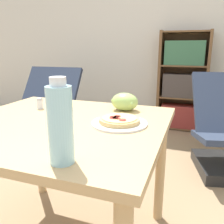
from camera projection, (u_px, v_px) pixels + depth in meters
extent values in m
cube|color=silver|center=(156.00, 34.00, 3.36)|extent=(8.00, 0.05, 2.60)
cube|color=tan|center=(60.00, 125.00, 1.19)|extent=(1.04, 0.94, 0.03)
cylinder|color=tan|center=(39.00, 149.00, 1.81)|extent=(0.06, 0.06, 0.72)
cylinder|color=tan|center=(160.00, 169.00, 1.51)|extent=(0.06, 0.06, 0.72)
cylinder|color=white|center=(119.00, 123.00, 1.14)|extent=(0.27, 0.27, 0.01)
cylinder|color=#DBB26B|center=(119.00, 120.00, 1.14)|extent=(0.20, 0.20, 0.02)
cylinder|color=#EACC7A|center=(119.00, 118.00, 1.13)|extent=(0.17, 0.17, 0.00)
cylinder|color=#A83328|center=(113.00, 118.00, 1.12)|extent=(0.03, 0.03, 0.00)
cylinder|color=#A83328|center=(118.00, 118.00, 1.11)|extent=(0.02, 0.02, 0.00)
cylinder|color=#A83328|center=(115.00, 118.00, 1.11)|extent=(0.03, 0.03, 0.00)
cylinder|color=#A83328|center=(113.00, 117.00, 1.14)|extent=(0.03, 0.03, 0.00)
cylinder|color=#A83328|center=(117.00, 117.00, 1.14)|extent=(0.02, 0.02, 0.00)
cylinder|color=#A83328|center=(117.00, 116.00, 1.15)|extent=(0.03, 0.03, 0.00)
cylinder|color=#A83328|center=(123.00, 120.00, 1.09)|extent=(0.03, 0.03, 0.00)
ellipsoid|color=#A8CC66|center=(125.00, 102.00, 1.38)|extent=(0.16, 0.12, 0.10)
sphere|color=#A8CC66|center=(130.00, 103.00, 1.35)|extent=(0.02, 0.02, 0.02)
sphere|color=#A8CC66|center=(130.00, 103.00, 1.39)|extent=(0.02, 0.02, 0.02)
sphere|color=#A8CC66|center=(133.00, 103.00, 1.38)|extent=(0.03, 0.03, 0.03)
sphere|color=#A8CC66|center=(127.00, 104.00, 1.39)|extent=(0.03, 0.03, 0.03)
sphere|color=#A8CC66|center=(113.00, 101.00, 1.37)|extent=(0.02, 0.02, 0.02)
sphere|color=#A8CC66|center=(119.00, 102.00, 1.41)|extent=(0.03, 0.03, 0.03)
sphere|color=#A8CC66|center=(131.00, 104.00, 1.33)|extent=(0.02, 0.02, 0.02)
sphere|color=#A8CC66|center=(130.00, 103.00, 1.37)|extent=(0.02, 0.02, 0.02)
sphere|color=#A8CC66|center=(131.00, 107.00, 1.41)|extent=(0.03, 0.03, 0.03)
cylinder|color=#A3DBEA|center=(60.00, 126.00, 0.73)|extent=(0.08, 0.08, 0.25)
cylinder|color=white|center=(58.00, 81.00, 0.70)|extent=(0.05, 0.05, 0.03)
cylinder|color=white|center=(40.00, 105.00, 1.42)|extent=(0.04, 0.04, 0.05)
cylinder|color=#B7B7BC|center=(40.00, 99.00, 1.41)|extent=(0.03, 0.03, 0.01)
cube|color=black|center=(44.00, 140.00, 2.82)|extent=(0.66, 0.58, 0.10)
cube|color=#2D384C|center=(37.00, 117.00, 2.67)|extent=(0.72, 0.53, 0.14)
cube|color=#2D384C|center=(51.00, 91.00, 2.89)|extent=(0.71, 0.44, 0.55)
cube|color=brown|center=(160.00, 81.00, 3.33)|extent=(0.04, 0.30, 1.33)
cube|color=brown|center=(206.00, 83.00, 3.13)|extent=(0.04, 0.30, 1.33)
cube|color=brown|center=(183.00, 80.00, 3.36)|extent=(0.64, 0.01, 1.33)
cube|color=brown|center=(179.00, 126.00, 3.40)|extent=(0.57, 0.28, 0.02)
cube|color=#99332D|center=(180.00, 116.00, 3.33)|extent=(0.50, 0.21, 0.31)
cube|color=brown|center=(181.00, 97.00, 3.29)|extent=(0.57, 0.28, 0.02)
cube|color=#4C423D|center=(182.00, 85.00, 3.22)|extent=(0.50, 0.21, 0.31)
cube|color=brown|center=(184.00, 66.00, 3.17)|extent=(0.57, 0.28, 0.02)
cube|color=#3D704C|center=(185.00, 53.00, 3.11)|extent=(0.50, 0.21, 0.31)
cube|color=brown|center=(186.00, 32.00, 3.06)|extent=(0.57, 0.28, 0.02)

